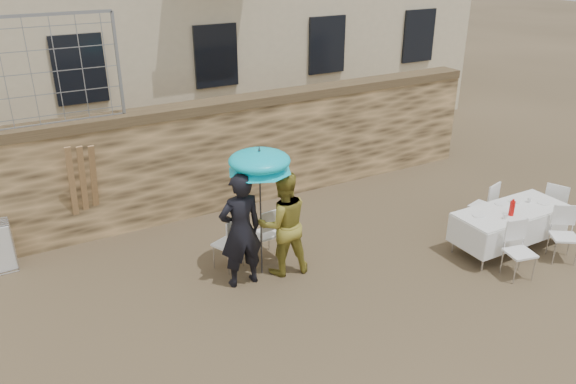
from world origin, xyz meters
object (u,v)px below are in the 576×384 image
woman_dress (283,223)px  banquet_table (511,212)px  couple_chair_right (265,232)px  table_chair_front_right (565,235)px  table_chair_side (556,205)px  umbrella (260,165)px  couple_chair_left (228,242)px  man_suit (241,230)px  table_chair_front_left (520,251)px  table_chair_back (483,205)px  soda_bottle (512,208)px

woman_dress → banquet_table: woman_dress is taller
couple_chair_right → table_chair_front_right: 5.11m
banquet_table → table_chair_side: (1.40, 0.10, -0.25)m
umbrella → couple_chair_left: (-0.40, 0.45, -1.46)m
couple_chair_right → table_chair_side: same height
table_chair_side → table_chair_front_right: bearing=110.1°
table_chair_front_right → umbrella: bearing=-169.8°
man_suit → couple_chair_left: man_suit is taller
table_chair_side → woman_dress: bearing=54.0°
umbrella → table_chair_front_left: 4.44m
woman_dress → table_chair_front_left: bearing=158.4°
umbrella → couple_chair_left: size_ratio=2.14×
couple_chair_right → table_chair_back: 4.24m
umbrella → table_chair_side: bearing=-12.9°
couple_chair_left → table_chair_front_right: bearing=129.9°
table_chair_back → couple_chair_left: bearing=-26.9°
soda_bottle → table_chair_front_left: 0.84m
banquet_table → couple_chair_left: bearing=158.3°
banquet_table → soda_bottle: soda_bottle is taller
table_chair_front_right → table_chair_back: (-0.30, 1.55, 0.00)m
couple_chair_right → banquet_table: (3.91, -1.83, 0.25)m
umbrella → table_chair_side: 5.94m
couple_chair_left → table_chair_front_right: same height
couple_chair_right → table_chair_side: (5.31, -1.73, 0.00)m
woman_dress → couple_chair_right: 0.69m
couple_chair_right → table_chair_side: 5.59m
woman_dress → couple_chair_right: (-0.05, 0.55, -0.41)m
couple_chair_left → woman_dress: bearing=120.4°
banquet_table → table_chair_front_left: table_chair_front_left is taller
woman_dress → couple_chair_right: woman_dress is taller
soda_bottle → table_chair_back: size_ratio=0.27×
umbrella → banquet_table: size_ratio=0.98×
man_suit → couple_chair_left: bearing=-89.0°
umbrella → woman_dress: bearing=-15.9°
table_chair_back → banquet_table: bearing=61.1°
table_chair_back → table_chair_side: bearing=134.9°
table_chair_back → table_chair_side: (1.20, -0.70, 0.00)m
couple_chair_right → table_chair_side: bearing=156.7°
banquet_table → soda_bottle: (-0.20, -0.15, 0.17)m
couple_chair_right → table_chair_front_left: same height
man_suit → umbrella: size_ratio=0.93×
man_suit → table_chair_front_left: (4.01, -2.03, -0.48)m
woman_dress → couple_chair_left: bearing=-25.9°
umbrella → couple_chair_left: bearing=131.6°
umbrella → man_suit: bearing=-166.0°
couple_chair_right → table_chair_front_left: size_ratio=1.00×
man_suit → soda_bottle: man_suit is taller
table_chair_front_right → table_chair_side: 1.24m
soda_bottle → table_chair_front_right: (0.70, -0.60, -0.43)m
banquet_table → table_chair_front_right: size_ratio=2.19×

